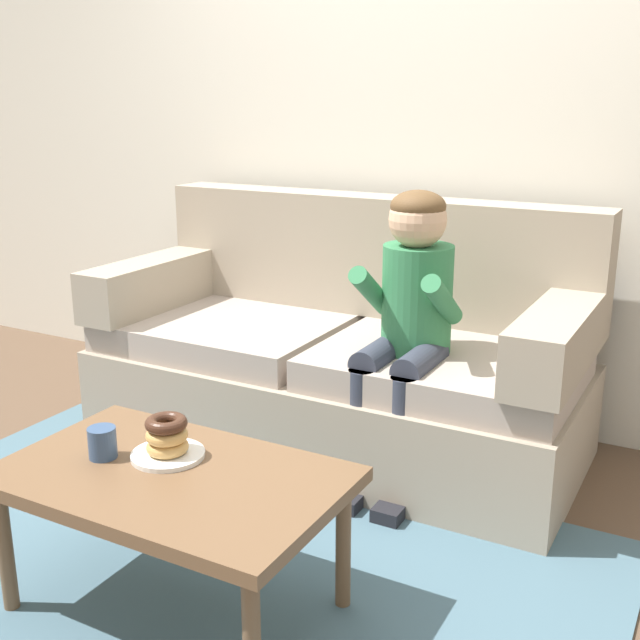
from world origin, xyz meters
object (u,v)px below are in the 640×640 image
Objects in this scene: coffee_table at (171,487)px; person_child at (409,311)px; donut at (168,447)px; couch at (341,360)px; mug at (102,443)px; toy_controller at (91,470)px.

person_child is (0.26, 1.05, 0.28)m from coffee_table.
donut reaches higher than coffee_table.
couch is 1.29m from mug.
person_child is 1.05m from donut.
mug is at bearing -114.51° from person_child.
toy_controller is at bearing -152.61° from person_child.
coffee_table is 1.02m from toy_controller.
toy_controller is at bearing -132.02° from couch.
person_child reaches higher than donut.
coffee_table reaches higher than toy_controller.
couch is at bearing 95.45° from coffee_table.
toy_controller is (-1.08, -0.56, -0.65)m from person_child.
couch is at bearing 92.65° from donut.
donut is 0.53× the size of toy_controller.
person_child reaches higher than mug.
person_child is 1.37m from toy_controller.
person_child is 12.24× the size of mug.
mug is (-0.11, -1.28, 0.12)m from couch.
toy_controller is (-0.75, 0.42, -0.44)m from donut.
donut is (-0.07, 0.07, 0.08)m from coffee_table.
couch reaches higher than coffee_table.
coffee_table is 0.12m from donut.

